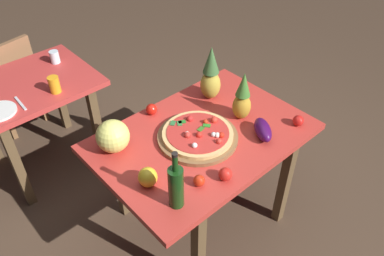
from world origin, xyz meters
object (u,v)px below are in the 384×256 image
dining_chair (10,80)px  drinking_glass_water (55,57)px  tomato_near_board (225,174)px  tomato_beside_pepper (199,181)px  pizza (198,133)px  tomato_at_corner (152,109)px  background_table (31,98)px  melon (113,136)px  display_table (202,146)px  pizza_board (198,137)px  wine_bottle (176,186)px  drinking_glass_juice (54,85)px  pineapple_left (211,76)px  pineapple_right (242,99)px  tomato_by_bottle (298,121)px  bell_pepper (148,177)px  knife_utensil (20,103)px  eggplant (263,130)px

dining_chair → drinking_glass_water: dining_chair is taller
tomato_near_board → tomato_beside_pepper: 0.14m
pizza → tomato_at_corner: 0.38m
background_table → melon: size_ratio=4.81×
background_table → display_table: bearing=-66.3°
pizza_board → tomato_beside_pepper: (-0.24, -0.27, 0.02)m
wine_bottle → drinking_glass_juice: size_ratio=2.96×
pineapple_left → pineapple_right: bearing=-91.9°
tomato_at_corner → drinking_glass_water: drinking_glass_water is taller
tomato_by_bottle → tomato_beside_pepper: 0.78m
tomato_at_corner → drinking_glass_water: (-0.15, 1.00, 0.01)m
background_table → bell_pepper: bell_pepper is taller
bell_pepper → knife_utensil: bearing=100.2°
display_table → wine_bottle: bearing=-147.0°
background_table → pizza_board: bearing=-68.2°
dining_chair → bell_pepper: bearing=80.5°
pizza → pineapple_right: size_ratio=1.29×
background_table → pineapple_right: size_ratio=2.84×
wine_bottle → drinking_glass_water: 1.66m
dining_chair → drinking_glass_water: 0.62m
wine_bottle → pineapple_left: bearing=35.7°
tomato_at_corner → wine_bottle: bearing=-118.1°
dining_chair → bell_pepper: (0.03, -1.92, 0.32)m
display_table → pineapple_left: pineapple_left is taller
bell_pepper → display_table: bearing=11.2°
dining_chair → pineapple_left: (0.81, -1.58, 0.44)m
dining_chair → background_table: bearing=75.9°
drinking_glass_juice → drinking_glass_water: size_ratio=1.25×
pizza_board → pineapple_right: bearing=-5.3°
tomato_beside_pepper → bell_pepper: bearing=136.6°
melon → bell_pepper: 0.34m
pineapple_right → drinking_glass_juice: pineapple_right is taller
tomato_by_bottle → pizza_board: bearing=149.6°
knife_utensil → tomato_by_bottle: bearing=-46.8°
display_table → tomato_by_bottle: size_ratio=18.78×
pineapple_right → knife_utensil: 1.45m
dining_chair → drinking_glass_juice: size_ratio=7.33×
display_table → tomato_at_corner: size_ratio=17.75×
eggplant → drinking_glass_water: drinking_glass_water is taller
tomato_by_bottle → tomato_near_board: size_ratio=0.93×
pineapple_left → melon: size_ratio=1.97×
pizza_board → knife_utensil: pizza_board is taller
pineapple_left → pizza_board: bearing=-143.7°
melon → drinking_glass_juice: bearing=88.6°
pizza → eggplant: (0.30, -0.23, 0.01)m
pizza → tomato_beside_pepper: pizza is taller
tomato_at_corner → pineapple_left: bearing=-16.0°
bell_pepper → drinking_glass_water: size_ratio=1.19×
pizza_board → pineapple_left: (0.35, 0.25, 0.15)m
pizza_board → drinking_glass_water: size_ratio=5.10×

